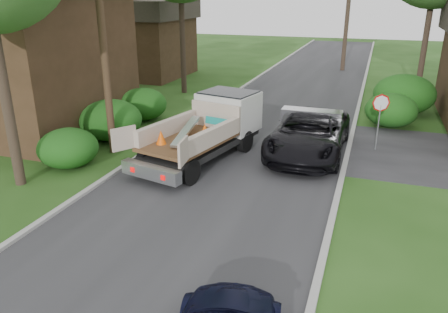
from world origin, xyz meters
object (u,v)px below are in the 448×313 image
Objects in this scene: house_left_far at (140,37)px; black_pickup at (309,134)px; flatbed_truck at (214,123)px; utility_pole at (102,28)px; house_left_near at (12,41)px; stop_sign at (380,110)px.

house_left_far reaches higher than black_pickup.
house_left_far is at bearing 138.30° from black_pickup.
utility_pole is at bearing -150.73° from flatbed_truck.
house_left_near reaches higher than black_pickup.
stop_sign is 0.33× the size of house_left_far.
house_left_far is 1.09× the size of flatbed_truck.
utility_pole reaches higher than house_left_far.
house_left_far is at bearing 115.23° from utility_pole.
flatbed_truck is at bearing -160.17° from black_pickup.
stop_sign is 17.50m from house_left_near.
black_pickup is (7.95, 2.58, -4.28)m from utility_pole.
house_left_near reaches higher than house_left_far.
utility_pole is at bearing -159.38° from stop_sign.
flatbed_truck is (10.68, -0.77, -2.94)m from house_left_near.
utility_pole reaches higher than house_left_near.
house_left_far is at bearing 140.30° from flatbed_truck.
utility_pole reaches higher than black_pickup.
utility_pole is at bearing -17.20° from house_left_near.
stop_sign is 0.39× the size of black_pickup.
stop_sign is 11.91m from utility_pole.
utility_pole is (-10.68, -4.02, 3.40)m from stop_sign.
house_left_near is at bearing 162.80° from utility_pole.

